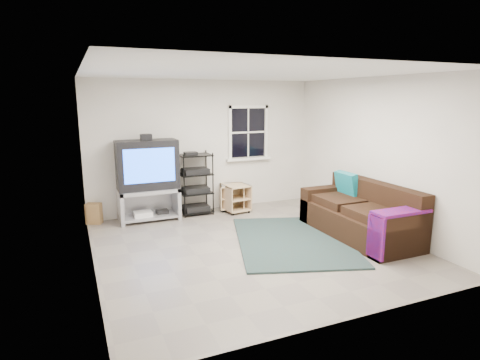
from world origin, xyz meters
name	(u,v)px	position (x,y,z in m)	size (l,w,h in m)	color
room	(248,136)	(0.95, 2.27, 1.48)	(4.60, 4.62, 4.60)	slate
tv_unit	(148,174)	(-1.20, 2.00, 0.88)	(1.10, 0.55, 1.61)	#9D9EA5
av_rack	(196,187)	(-0.27, 2.06, 0.53)	(0.61, 0.45, 1.22)	black
side_table_left	(235,197)	(0.50, 1.90, 0.29)	(0.52, 0.52, 0.55)	tan
side_table_right	(231,195)	(0.49, 2.07, 0.30)	(0.59, 0.59, 0.55)	tan
sofa	(361,216)	(1.84, -0.27, 0.34)	(0.94, 2.13, 0.97)	black
shag_rug	(293,240)	(0.69, -0.05, 0.01)	(1.72, 2.37, 0.03)	#301E15
paper_bag	(94,213)	(-2.17, 2.17, 0.19)	(0.26, 0.17, 0.38)	olive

